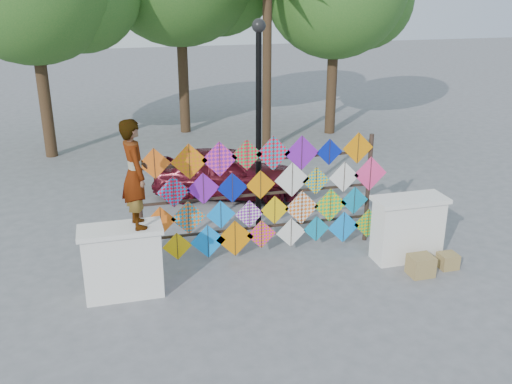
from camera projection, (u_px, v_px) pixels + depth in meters
ground at (271, 270)px, 10.78m from camera, size 80.00×80.00×0.00m
parapet_left at (123, 261)px, 9.72m from camera, size 1.40×0.65×1.28m
parapet_right at (408, 228)px, 11.03m from camera, size 1.40×0.65×1.28m
kite_rack at (266, 196)px, 11.04m from camera, size 4.98×0.24×2.42m
vendor_woman at (135, 174)px, 9.26m from camera, size 0.54×0.73×1.83m
sedan at (228, 172)px, 14.31m from camera, size 3.97×2.63×1.26m
lamppost at (259, 108)px, 11.73m from camera, size 0.28×0.28×4.46m
cardboard_box_near at (421, 265)px, 10.55m from camera, size 0.43×0.39×0.39m
cardboard_box_far at (448, 261)px, 10.83m from camera, size 0.34×0.32×0.29m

